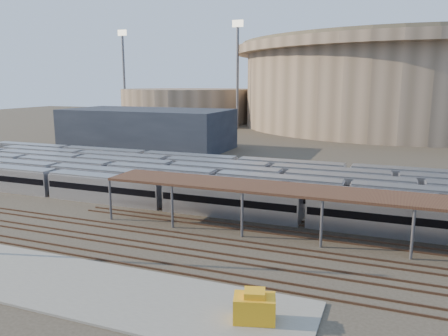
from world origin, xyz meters
TOP-DOWN VIEW (x-y plane):
  - ground at (0.00, 0.00)m, footprint 420.00×420.00m
  - apron at (-5.00, -15.00)m, footprint 50.00×9.00m
  - subway_trains at (-2.83, 18.50)m, footprint 127.58×23.90m
  - inspection_shed at (22.00, 4.00)m, footprint 60.30×6.00m
  - empty_tracks at (0.00, -5.00)m, footprint 170.00×9.62m
  - stadium at (25.00, 140.00)m, footprint 124.00×124.00m
  - secondary_arena at (-60.00, 130.00)m, footprint 56.00×56.00m
  - service_building at (-35.00, 55.00)m, footprint 42.00×20.00m
  - floodlight_0 at (-30.00, 110.00)m, footprint 4.00×1.00m
  - floodlight_1 at (-85.00, 120.00)m, footprint 4.00×1.00m
  - floodlight_3 at (-10.00, 160.00)m, footprint 4.00×1.00m
  - yellow_equipment at (15.66, -15.01)m, footprint 3.30×2.55m

SIDE VIEW (x-z plane):
  - ground at x=0.00m, z-range 0.00..0.00m
  - empty_tracks at x=0.00m, z-range 0.00..0.18m
  - apron at x=-5.00m, z-range 0.00..0.20m
  - yellow_equipment at x=15.66m, z-range 0.20..2.02m
  - subway_trains at x=-2.83m, z-range 0.00..3.60m
  - inspection_shed at x=22.00m, z-range 2.33..7.63m
  - service_building at x=-35.00m, z-range 0.00..10.00m
  - secondary_arena at x=-60.00m, z-range 0.00..14.00m
  - stadium at x=25.00m, z-range 0.22..32.72m
  - floodlight_0 at x=-30.00m, z-range 1.45..39.85m
  - floodlight_1 at x=-85.00m, z-range 1.45..39.85m
  - floodlight_3 at x=-10.00m, z-range 1.45..39.85m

